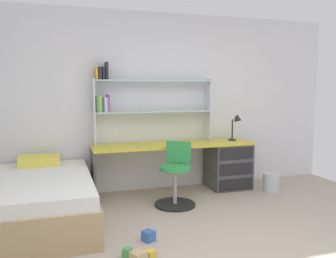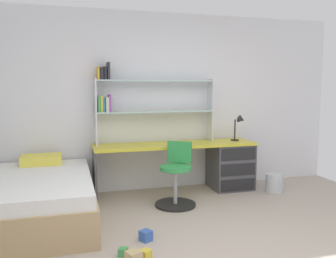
{
  "view_description": "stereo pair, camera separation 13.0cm",
  "coord_description": "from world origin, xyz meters",
  "px_view_note": "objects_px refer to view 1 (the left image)",
  "views": [
    {
      "loc": [
        -1.43,
        -2.35,
        1.49
      ],
      "look_at": [
        -0.17,
        1.64,
        1.01
      ],
      "focal_mm": 37.8,
      "sensor_mm": 36.0,
      "label": 1
    },
    {
      "loc": [
        -1.31,
        -2.38,
        1.49
      ],
      "look_at": [
        -0.17,
        1.64,
        1.01
      ],
      "focal_mm": 37.8,
      "sensor_mm": 36.0,
      "label": 2
    }
  ],
  "objects_px": {
    "desk": "(214,162)",
    "swivel_chair": "(176,180)",
    "bookshelf_hutch": "(139,98)",
    "toy_block_yellow_1": "(150,255)",
    "toy_block_natural_4": "(139,258)",
    "waste_bin": "(271,182)",
    "desk_lamp": "(237,123)",
    "toy_block_green_3": "(127,253)",
    "bed_platform": "(38,200)",
    "toy_block_blue_2": "(149,236)"
  },
  "relations": [
    {
      "from": "desk",
      "to": "swivel_chair",
      "type": "distance_m",
      "value": 0.94
    },
    {
      "from": "desk",
      "to": "bookshelf_hutch",
      "type": "bearing_deg",
      "value": 171.87
    },
    {
      "from": "desk",
      "to": "toy_block_yellow_1",
      "type": "distance_m",
      "value": 2.37
    },
    {
      "from": "bookshelf_hutch",
      "to": "toy_block_natural_4",
      "type": "xyz_separation_m",
      "value": [
        -0.49,
        -2.06,
        -1.29
      ]
    },
    {
      "from": "toy_block_natural_4",
      "to": "bookshelf_hutch",
      "type": "bearing_deg",
      "value": 76.63
    },
    {
      "from": "waste_bin",
      "to": "toy_block_natural_4",
      "type": "distance_m",
      "value": 2.79
    },
    {
      "from": "desk_lamp",
      "to": "toy_block_green_3",
      "type": "distance_m",
      "value": 2.81
    },
    {
      "from": "bed_platform",
      "to": "waste_bin",
      "type": "distance_m",
      "value": 3.19
    },
    {
      "from": "toy_block_yellow_1",
      "to": "toy_block_natural_4",
      "type": "distance_m",
      "value": 0.14
    },
    {
      "from": "swivel_chair",
      "to": "toy_block_green_3",
      "type": "relative_size",
      "value": 10.8
    },
    {
      "from": "bookshelf_hutch",
      "to": "bed_platform",
      "type": "distance_m",
      "value": 1.9
    },
    {
      "from": "desk",
      "to": "toy_block_green_3",
      "type": "xyz_separation_m",
      "value": [
        -1.64,
        -1.73,
        -0.37
      ]
    },
    {
      "from": "waste_bin",
      "to": "toy_block_green_3",
      "type": "distance_m",
      "value": 2.75
    },
    {
      "from": "bookshelf_hutch",
      "to": "desk_lamp",
      "type": "relative_size",
      "value": 4.42
    },
    {
      "from": "swivel_chair",
      "to": "toy_block_green_3",
      "type": "bearing_deg",
      "value": -125.75
    },
    {
      "from": "bookshelf_hutch",
      "to": "swivel_chair",
      "type": "bearing_deg",
      "value": -65.66
    },
    {
      "from": "bookshelf_hutch",
      "to": "waste_bin",
      "type": "xyz_separation_m",
      "value": [
        1.84,
        -0.52,
        -1.22
      ]
    },
    {
      "from": "toy_block_blue_2",
      "to": "toy_block_natural_4",
      "type": "relative_size",
      "value": 0.9
    },
    {
      "from": "waste_bin",
      "to": "bed_platform",
      "type": "bearing_deg",
      "value": -175.11
    },
    {
      "from": "swivel_chair",
      "to": "toy_block_blue_2",
      "type": "xyz_separation_m",
      "value": [
        -0.6,
        -0.95,
        -0.27
      ]
    },
    {
      "from": "desk",
      "to": "toy_block_natural_4",
      "type": "distance_m",
      "value": 2.5
    },
    {
      "from": "toy_block_yellow_1",
      "to": "toy_block_green_3",
      "type": "distance_m",
      "value": 0.21
    },
    {
      "from": "desk_lamp",
      "to": "toy_block_natural_4",
      "type": "bearing_deg",
      "value": -135.75
    },
    {
      "from": "desk_lamp",
      "to": "swivel_chair",
      "type": "xyz_separation_m",
      "value": [
        -1.15,
        -0.52,
        -0.65
      ]
    },
    {
      "from": "waste_bin",
      "to": "toy_block_natural_4",
      "type": "relative_size",
      "value": 2.29
    },
    {
      "from": "toy_block_green_3",
      "to": "toy_block_natural_4",
      "type": "height_order",
      "value": "toy_block_natural_4"
    },
    {
      "from": "toy_block_natural_4",
      "to": "toy_block_green_3",
      "type": "bearing_deg",
      "value": 110.01
    },
    {
      "from": "desk_lamp",
      "to": "toy_block_yellow_1",
      "type": "relative_size",
      "value": 4.67
    },
    {
      "from": "bookshelf_hutch",
      "to": "desk_lamp",
      "type": "bearing_deg",
      "value": -6.41
    },
    {
      "from": "bed_platform",
      "to": "toy_block_green_3",
      "type": "height_order",
      "value": "bed_platform"
    },
    {
      "from": "waste_bin",
      "to": "toy_block_natural_4",
      "type": "height_order",
      "value": "waste_bin"
    },
    {
      "from": "bookshelf_hutch",
      "to": "toy_block_natural_4",
      "type": "bearing_deg",
      "value": -103.37
    },
    {
      "from": "swivel_chair",
      "to": "bed_platform",
      "type": "bearing_deg",
      "value": -176.16
    },
    {
      "from": "swivel_chair",
      "to": "waste_bin",
      "type": "bearing_deg",
      "value": 6.02
    },
    {
      "from": "desk_lamp",
      "to": "swivel_chair",
      "type": "relative_size",
      "value": 0.48
    },
    {
      "from": "toy_block_green_3",
      "to": "swivel_chair",
      "type": "bearing_deg",
      "value": 54.25
    },
    {
      "from": "waste_bin",
      "to": "toy_block_natural_4",
      "type": "bearing_deg",
      "value": -146.55
    },
    {
      "from": "toy_block_blue_2",
      "to": "toy_block_yellow_1",
      "type": "bearing_deg",
      "value": -102.3
    },
    {
      "from": "bed_platform",
      "to": "toy_block_blue_2",
      "type": "relative_size",
      "value": 17.89
    },
    {
      "from": "bookshelf_hutch",
      "to": "toy_block_green_3",
      "type": "xyz_separation_m",
      "value": [
        -0.55,
        -1.89,
        -1.32
      ]
    },
    {
      "from": "desk_lamp",
      "to": "toy_block_green_3",
      "type": "bearing_deg",
      "value": -139.45
    },
    {
      "from": "bookshelf_hutch",
      "to": "waste_bin",
      "type": "height_order",
      "value": "bookshelf_hutch"
    },
    {
      "from": "desk_lamp",
      "to": "toy_block_blue_2",
      "type": "xyz_separation_m",
      "value": [
        -1.75,
        -1.47,
        -0.91
      ]
    },
    {
      "from": "desk_lamp",
      "to": "bed_platform",
      "type": "relative_size",
      "value": 0.21
    },
    {
      "from": "bed_platform",
      "to": "toy_block_yellow_1",
      "type": "distance_m",
      "value": 1.55
    },
    {
      "from": "swivel_chair",
      "to": "waste_bin",
      "type": "xyz_separation_m",
      "value": [
        1.53,
        0.16,
        -0.19
      ]
    },
    {
      "from": "toy_block_blue_2",
      "to": "toy_block_natural_4",
      "type": "xyz_separation_m",
      "value": [
        -0.2,
        -0.43,
        0.01
      ]
    },
    {
      "from": "desk_lamp",
      "to": "toy_block_blue_2",
      "type": "height_order",
      "value": "desk_lamp"
    },
    {
      "from": "desk",
      "to": "toy_block_blue_2",
      "type": "relative_size",
      "value": 22.18
    },
    {
      "from": "desk",
      "to": "toy_block_yellow_1",
      "type": "height_order",
      "value": "desk"
    }
  ]
}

